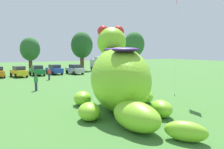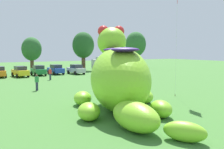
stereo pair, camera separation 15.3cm
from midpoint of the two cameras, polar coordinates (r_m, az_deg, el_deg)
The scene contains 12 objects.
ground_plane at distance 18.94m, azimuth 3.12°, elevation -7.41°, with size 160.00×160.00×0.00m, color #427533.
giant_inflatable_creature at distance 17.56m, azimuth 1.96°, elevation -0.85°, with size 7.94×12.56×6.26m.
car_yellow at distance 42.85m, azimuth -19.90°, elevation 0.64°, with size 2.28×4.26×1.72m.
car_green at distance 44.42m, azimuth -16.17°, elevation 0.91°, with size 1.95×4.11×1.72m.
car_blue at distance 45.78m, azimuth -12.48°, elevation 1.13°, with size 2.21×4.23×1.72m.
car_silver at distance 45.56m, azimuth -8.02°, elevation 1.18°, with size 2.29×4.27×1.72m.
box_truck at distance 50.14m, azimuth -1.62°, elevation 2.47°, with size 2.82×6.55×2.95m.
tree_mid_left at distance 52.07m, azimuth -17.61°, elevation 5.46°, with size 3.83×3.83×6.79m.
tree_centre_left at distance 53.48m, azimuth -6.42°, elevation 6.55°, with size 4.53×4.53×8.05m.
tree_centre at distance 60.35m, azimuth 5.44°, elevation 6.77°, with size 4.84×4.84×8.59m.
spectator_mid_field at distance 27.73m, azimuth -16.45°, elevation -1.73°, with size 0.38×0.26×1.71m.
spectator_by_cars at distance 37.21m, azimuth -13.66°, elevation 0.12°, with size 0.38×0.26×1.71m.
Camera 2 is at (-10.11, -15.45, 4.22)m, focal length 40.52 mm.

